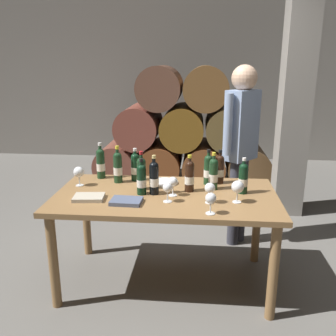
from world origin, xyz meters
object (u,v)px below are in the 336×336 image
object	(u,v)px
wine_bottle_4	(189,176)
wine_glass_5	(173,182)
wine_bottle_7	(141,173)
wine_bottle_1	(135,167)
wine_bottle_10	(141,179)
wine_bottle_9	(213,173)
wine_glass_3	(210,189)
serving_plate	(164,182)
wine_bottle_5	(220,169)
wine_glass_4	(79,172)
wine_bottle_8	(118,167)
wine_glass_2	(167,188)
leather_ledger	(89,197)
dining_table	(166,205)
wine_glass_0	(238,187)
wine_bottle_0	(154,177)
sommelier_presenting	(241,139)
wine_glass_1	(211,199)
wine_bottle_6	(101,163)
wine_bottle_2	(243,178)
tasting_notebook	(126,201)

from	to	relation	value
wine_bottle_4	wine_glass_5	size ratio (longest dim) A/B	1.97
wine_bottle_7	wine_bottle_1	bearing A→B (deg)	111.92
wine_bottle_10	wine_bottle_9	bearing A→B (deg)	16.51
wine_glass_3	serving_plate	distance (m)	0.57
wine_bottle_5	wine_glass_4	xyz separation A→B (m)	(-1.14, -0.17, -0.01)
wine_bottle_5	wine_bottle_8	size ratio (longest dim) A/B	0.91
wine_glass_2	wine_bottle_9	bearing A→B (deg)	42.51
leather_ledger	wine_bottle_1	bearing A→B (deg)	55.34
dining_table	wine_bottle_9	world-z (taller)	wine_bottle_9
wine_bottle_9	wine_bottle_4	bearing A→B (deg)	-160.84
wine_glass_4	wine_bottle_9	bearing A→B (deg)	0.56
wine_bottle_4	wine_glass_0	distance (m)	0.41
wine_bottle_1	wine_glass_2	distance (m)	0.57
wine_bottle_0	wine_glass_4	world-z (taller)	wine_bottle_0
wine_bottle_5	wine_glass_4	distance (m)	1.16
wine_bottle_7	wine_glass_3	size ratio (longest dim) A/B	2.05
wine_bottle_0	sommelier_presenting	world-z (taller)	sommelier_presenting
dining_table	wine_bottle_5	xyz separation A→B (m)	(0.42, 0.31, 0.21)
wine_bottle_0	wine_glass_1	bearing A→B (deg)	-39.70
wine_bottle_1	serving_plate	size ratio (longest dim) A/B	1.17
serving_plate	wine_bottle_10	bearing A→B (deg)	-117.04
wine_bottle_4	leather_ledger	world-z (taller)	wine_bottle_4
wine_bottle_5	wine_bottle_6	world-z (taller)	wine_bottle_6
wine_bottle_6	wine_bottle_0	bearing A→B (deg)	-35.38
wine_bottle_10	wine_glass_0	xyz separation A→B (m)	(0.71, -0.11, -0.01)
sommelier_presenting	serving_plate	bearing A→B (deg)	-144.06
wine_bottle_4	wine_bottle_9	size ratio (longest dim) A/B	0.97
leather_ledger	serving_plate	xyz separation A→B (m)	(0.51, 0.42, -0.01)
wine_glass_1	serving_plate	world-z (taller)	wine_glass_1
wine_glass_1	wine_glass_4	distance (m)	1.16
wine_bottle_0	wine_glass_5	world-z (taller)	wine_bottle_0
wine_bottle_2	wine_bottle_9	distance (m)	0.24
wine_bottle_9	serving_plate	xyz separation A→B (m)	(-0.41, 0.12, -0.12)
wine_bottle_4	wine_glass_4	xyz separation A→B (m)	(-0.90, 0.05, -0.01)
dining_table	wine_glass_1	distance (m)	0.52
wine_bottle_9	wine_glass_4	xyz separation A→B (m)	(-1.09, -0.01, -0.02)
wine_bottle_6	wine_bottle_9	distance (m)	0.99
wine_bottle_9	wine_glass_0	distance (m)	0.32
wine_bottle_9	wine_bottle_10	world-z (taller)	wine_bottle_9
wine_bottle_0	tasting_notebook	bearing A→B (deg)	-130.49
wine_glass_1	sommelier_presenting	size ratio (longest dim) A/B	0.09
wine_glass_0	serving_plate	distance (m)	0.70
dining_table	wine_glass_1	size ratio (longest dim) A/B	11.46
wine_bottle_6	wine_bottle_8	distance (m)	0.20
wine_glass_0	leather_ledger	distance (m)	1.09
wine_glass_1	dining_table	bearing A→B (deg)	133.16
wine_bottle_2	wine_glass_5	bearing A→B (deg)	-168.78
wine_glass_1	wine_bottle_6	bearing A→B (deg)	142.61
wine_bottle_0	wine_bottle_10	bearing A→B (deg)	-173.18
wine_bottle_7	wine_bottle_9	world-z (taller)	wine_bottle_7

